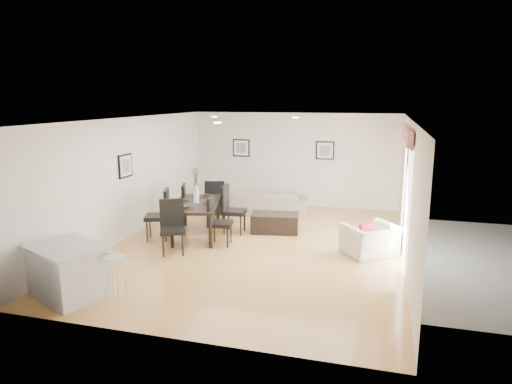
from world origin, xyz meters
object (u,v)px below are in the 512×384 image
(sofa, at_px, (266,202))
(side_table, at_px, (214,204))
(dining_chair_efar, at_px, (230,206))
(dining_chair_head, at_px, (172,223))
(kitchen_island, at_px, (68,271))
(bar_stool, at_px, (114,263))
(dining_chair_wnear, at_px, (161,211))
(coffee_table, at_px, (275,223))
(dining_chair_foot, at_px, (215,199))
(dining_chair_enear, at_px, (216,218))
(armchair, at_px, (370,240))
(dining_chair_wfar, at_px, (179,204))
(dining_table, at_px, (196,206))

(sofa, relative_size, side_table, 4.16)
(dining_chair_efar, relative_size, dining_chair_head, 1.03)
(kitchen_island, relative_size, bar_stool, 1.98)
(dining_chair_efar, bearing_deg, dining_chair_wnear, 120.45)
(coffee_table, bearing_deg, dining_chair_foot, 158.32)
(dining_chair_enear, distance_m, side_table, 2.71)
(dining_chair_efar, bearing_deg, kitchen_island, 157.54)
(dining_chair_enear, distance_m, kitchen_island, 3.38)
(armchair, relative_size, side_table, 1.79)
(dining_chair_foot, bearing_deg, dining_chair_enear, 97.70)
(dining_chair_foot, distance_m, coffee_table, 1.71)
(sofa, xyz_separation_m, armchair, (2.86, -2.72, -0.01))
(dining_chair_foot, relative_size, coffee_table, 1.01)
(armchair, distance_m, dining_chair_foot, 4.13)
(sofa, relative_size, dining_chair_foot, 2.06)
(side_table, relative_size, bar_stool, 0.73)
(sofa, bearing_deg, dining_chair_foot, 42.65)
(coffee_table, xyz_separation_m, bar_stool, (-1.50, -4.37, 0.42))
(dining_chair_wnear, relative_size, coffee_table, 1.04)
(dining_chair_wfar, bearing_deg, dining_chair_foot, 115.10)
(armchair, height_order, dining_chair_enear, dining_chair_enear)
(bar_stool, bearing_deg, kitchen_island, -180.00)
(armchair, bearing_deg, dining_chair_foot, -59.21)
(dining_table, height_order, dining_chair_enear, dining_chair_enear)
(dining_table, xyz_separation_m, dining_chair_foot, (0.02, 1.16, -0.09))
(dining_chair_enear, distance_m, bar_stool, 3.13)
(coffee_table, bearing_deg, dining_chair_wnear, -161.02)
(dining_table, distance_m, coffee_table, 1.90)
(dining_chair_enear, relative_size, dining_chair_foot, 0.96)
(side_table, bearing_deg, dining_chair_efar, -57.33)
(armchair, xyz_separation_m, dining_chair_foot, (-3.86, 1.46, 0.30))
(dining_chair_head, bearing_deg, dining_chair_wfar, 83.84)
(dining_chair_wfar, relative_size, coffee_table, 0.98)
(dining_table, bearing_deg, side_table, 84.49)
(dining_chair_efar, bearing_deg, dining_chair_wfar, 84.43)
(dining_chair_wfar, height_order, bar_stool, dining_chair_wfar)
(dining_table, distance_m, dining_chair_wfar, 0.84)
(dining_table, height_order, kitchen_island, kitchen_island)
(coffee_table, bearing_deg, kitchen_island, -127.43)
(bar_stool, bearing_deg, coffee_table, 71.01)
(bar_stool, bearing_deg, dining_chair_foot, 91.51)
(dining_chair_wnear, bearing_deg, bar_stool, -5.13)
(sofa, relative_size, kitchen_island, 1.53)
(coffee_table, relative_size, side_table, 2.00)
(dining_chair_efar, xyz_separation_m, kitchen_island, (-1.35, -4.03, -0.20))
(dining_table, height_order, coffee_table, dining_table)
(dining_chair_enear, distance_m, coffee_table, 1.66)
(dining_chair_enear, relative_size, side_table, 1.93)
(dining_chair_wfar, bearing_deg, dining_chair_head, 1.62)
(dining_chair_efar, relative_size, kitchen_island, 0.76)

